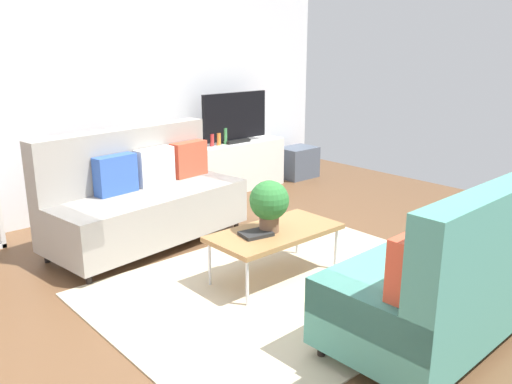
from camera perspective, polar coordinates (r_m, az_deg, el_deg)
The scene contains 15 objects.
ground_plane at distance 4.35m, azimuth 2.33°, elevation -9.98°, with size 7.68×7.68×0.00m, color brown.
wall_far at distance 6.25m, azimuth -15.93°, elevation 11.23°, with size 6.40×0.12×2.90m, color silver.
area_rug at distance 4.31m, azimuth 3.41°, elevation -10.16°, with size 2.90×2.20×0.01m, color beige.
couch_beige at distance 5.17m, azimuth -12.10°, elevation -0.67°, with size 1.99×1.07×1.10m.
couch_green at distance 3.73m, azimuth 20.87°, elevation -8.19°, with size 1.92×0.89×1.10m.
coffee_table at distance 4.32m, azimuth 2.09°, elevation -4.48°, with size 1.10×0.56×0.42m.
tv_console at distance 6.97m, azimuth -2.35°, elevation 2.84°, with size 1.40×0.44×0.64m, color silver.
tv at distance 6.84m, azimuth -2.31°, elevation 7.98°, with size 1.00×0.20×0.64m.
storage_trunk at distance 7.65m, azimuth 4.54°, elevation 3.22°, with size 0.52×0.40×0.44m, color #4C5666.
potted_plant at distance 4.20m, azimuth 1.44°, elevation -1.14°, with size 0.32×0.32×0.42m.
table_book_0 at distance 4.18m, azimuth -0.01°, elevation -4.54°, with size 0.24×0.18×0.03m, color #262626.
vase_0 at distance 6.59m, azimuth -6.59°, elevation 5.41°, with size 0.13×0.13×0.13m, color silver.
bottle_0 at distance 6.62m, azimuth -4.80°, elevation 5.62°, with size 0.05×0.05×0.15m, color red.
bottle_1 at distance 6.69m, azimuth -4.08°, elevation 5.73°, with size 0.06×0.06×0.15m, color orange.
bottle_2 at distance 6.75m, azimuth -3.35°, elevation 6.06°, with size 0.05×0.05×0.21m, color #3F8C4C.
Camera 1 is at (-2.72, -2.81, 1.90)m, focal length 36.98 mm.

